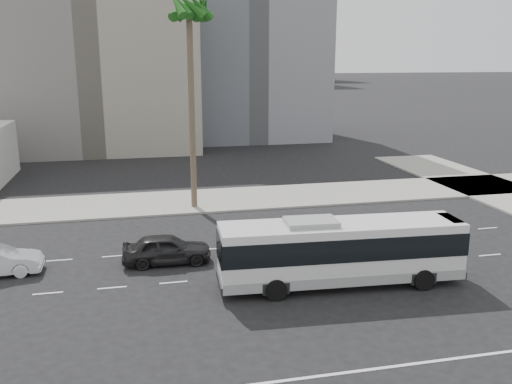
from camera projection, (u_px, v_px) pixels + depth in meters
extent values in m
plane|color=black|center=(288.00, 273.00, 28.71)|extent=(700.00, 700.00, 0.00)
cube|color=gray|center=(235.00, 199.00, 43.37)|extent=(120.00, 7.00, 0.15)
cube|color=slate|center=(94.00, 74.00, 66.65)|extent=(24.00, 18.00, 18.00)
cube|color=slate|center=(243.00, 43.00, 76.54)|extent=(20.00, 20.00, 26.00)
cube|color=beige|center=(142.00, 33.00, 259.86)|extent=(42.00, 42.00, 44.00)
cube|color=slate|center=(246.00, 3.00, 247.70)|extent=(26.00, 26.00, 70.00)
cube|color=slate|center=(282.00, 19.00, 282.59)|extent=(22.00, 22.00, 60.00)
cube|color=silver|center=(341.00, 249.00, 26.81)|extent=(12.09, 3.30, 2.68)
cube|color=black|center=(341.00, 242.00, 26.73)|extent=(12.15, 3.37, 1.13)
cube|color=gray|center=(340.00, 272.00, 27.10)|extent=(12.11, 3.34, 0.52)
cube|color=gray|center=(312.00, 223.00, 26.14)|extent=(2.56, 1.79, 0.31)
cube|color=#262628|center=(447.00, 219.00, 27.72)|extent=(0.72, 1.89, 0.31)
cylinder|color=black|center=(423.00, 278.00, 26.69)|extent=(1.03, 0.31, 1.03)
cylinder|color=black|center=(398.00, 259.00, 29.19)|extent=(1.03, 0.31, 1.03)
cylinder|color=black|center=(279.00, 292.00, 25.15)|extent=(1.03, 0.31, 1.03)
cylinder|color=black|center=(265.00, 271.00, 27.65)|extent=(1.03, 0.31, 1.03)
imported|color=black|center=(167.00, 249.00, 29.88)|extent=(2.08, 4.87, 1.64)
cylinder|color=brown|center=(192.00, 114.00, 39.30)|extent=(0.39, 0.39, 14.03)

